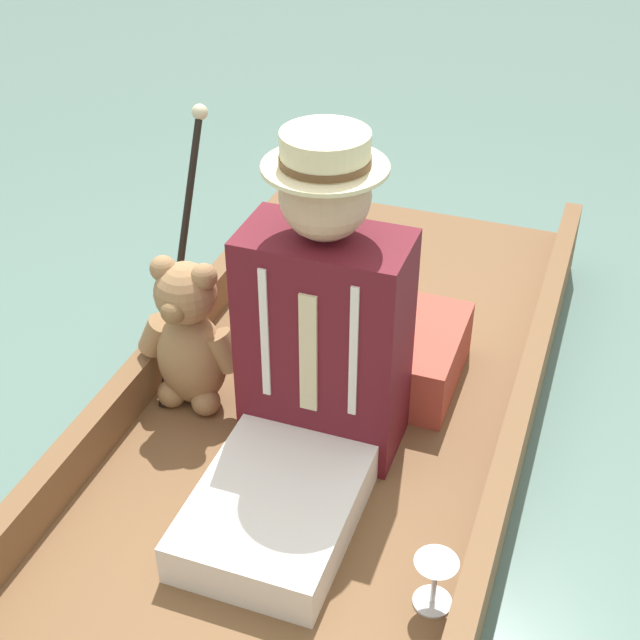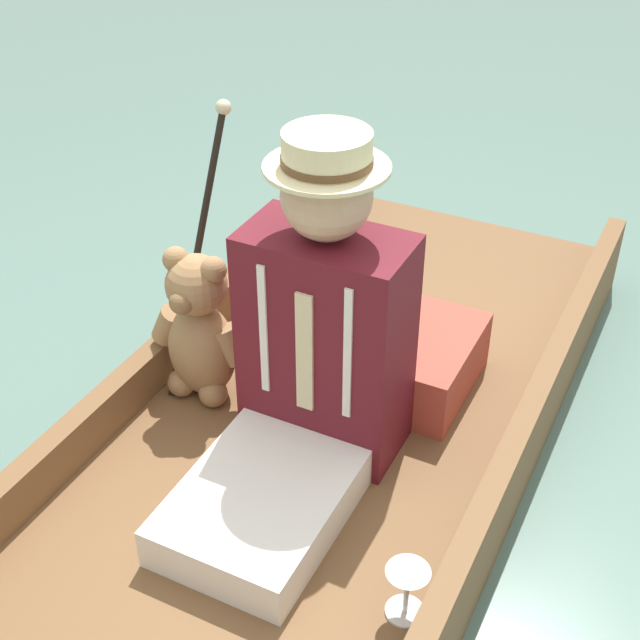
{
  "view_description": "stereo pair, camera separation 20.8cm",
  "coord_description": "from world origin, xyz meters",
  "px_view_note": "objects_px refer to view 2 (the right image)",
  "views": [
    {
      "loc": [
        -0.62,
        1.52,
        1.77
      ],
      "look_at": [
        -0.02,
        -0.14,
        0.54
      ],
      "focal_mm": 50.0,
      "sensor_mm": 36.0,
      "label": 1
    },
    {
      "loc": [
        -0.81,
        1.44,
        1.77
      ],
      "look_at": [
        -0.02,
        -0.14,
        0.54
      ],
      "focal_mm": 50.0,
      "sensor_mm": 36.0,
      "label": 2
    }
  ],
  "objects_px": {
    "wine_glass": "(407,582)",
    "teddy_bear": "(200,330)",
    "walking_cane": "(202,225)",
    "seated_person": "(312,354)"
  },
  "relations": [
    {
      "from": "wine_glass",
      "to": "teddy_bear",
      "type": "bearing_deg",
      "value": -29.41
    },
    {
      "from": "teddy_bear",
      "to": "walking_cane",
      "type": "xyz_separation_m",
      "value": [
        0.08,
        -0.16,
        0.23
      ]
    },
    {
      "from": "wine_glass",
      "to": "walking_cane",
      "type": "bearing_deg",
      "value": -35.02
    },
    {
      "from": "seated_person",
      "to": "teddy_bear",
      "type": "height_order",
      "value": "seated_person"
    },
    {
      "from": "wine_glass",
      "to": "walking_cane",
      "type": "xyz_separation_m",
      "value": [
        0.87,
        -0.61,
        0.34
      ]
    },
    {
      "from": "teddy_bear",
      "to": "walking_cane",
      "type": "bearing_deg",
      "value": -64.9
    },
    {
      "from": "walking_cane",
      "to": "seated_person",
      "type": "bearing_deg",
      "value": 151.64
    },
    {
      "from": "seated_person",
      "to": "walking_cane",
      "type": "height_order",
      "value": "seated_person"
    },
    {
      "from": "teddy_bear",
      "to": "wine_glass",
      "type": "height_order",
      "value": "teddy_bear"
    },
    {
      "from": "seated_person",
      "to": "walking_cane",
      "type": "relative_size",
      "value": 1.15
    }
  ]
}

